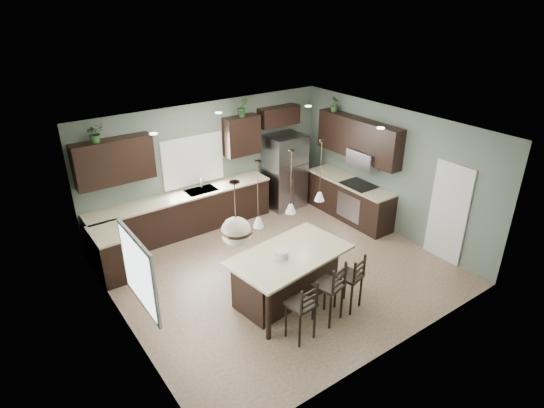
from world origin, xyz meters
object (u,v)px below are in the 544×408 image
Objects in this scene: plant_back_left at (95,133)px; refrigerator at (285,171)px; kitchen_island at (289,276)px; bar_stool_center at (328,291)px; serving_dish at (281,254)px; bar_stool_right at (349,281)px; bar_stool_left at (301,310)px.

refrigerator is at bearing -3.39° from plant_back_left.
kitchen_island is 1.86× the size of bar_stool_center.
serving_dish reaches higher than kitchen_island.
serving_dish reaches higher than bar_stool_right.
bar_stool_center is 1.07× the size of bar_stool_right.
kitchen_island is 0.85m from bar_stool_center.
bar_stool_right is at bearing 1.12° from bar_stool_left.
bar_stool_left reaches higher than kitchen_island.
refrigerator is 1.74× the size of bar_stool_left.
bar_stool_center is at bearing 169.21° from bar_stool_right.
bar_stool_left is at bearing -125.16° from kitchen_island.
refrigerator is at bearing 53.32° from bar_stool_right.
bar_stool_right reaches higher than kitchen_island.
serving_dish is (-0.20, -0.03, 0.53)m from kitchen_island.
bar_stool_right is (0.87, -0.76, -0.47)m from serving_dish.
bar_stool_left is 0.65m from bar_stool_center.
kitchen_island is 1.03m from bar_stool_left.
bar_stool_right is 2.94× the size of plant_back_left.
serving_dish is at bearing 180.00° from kitchen_island.
refrigerator is at bearing 48.43° from bar_stool_center.
bar_stool_center is at bearing -62.37° from plant_back_left.
serving_dish is at bearing 67.45° from bar_stool_left.
bar_stool_center is at bearing -65.52° from serving_dish.
refrigerator is 4.87m from bar_stool_left.
bar_stool_left is 1.15m from bar_stool_right.
plant_back_left is (-4.26, 0.25, 1.65)m from refrigerator.
bar_stool_center is 5.15m from plant_back_left.
bar_stool_center reaches higher than bar_stool_left.
plant_back_left is at bearing 176.61° from refrigerator.
refrigerator reaches higher than serving_dish.
kitchen_island is at bearing 57.29° from bar_stool_left.
serving_dish is at bearing 100.60° from bar_stool_center.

